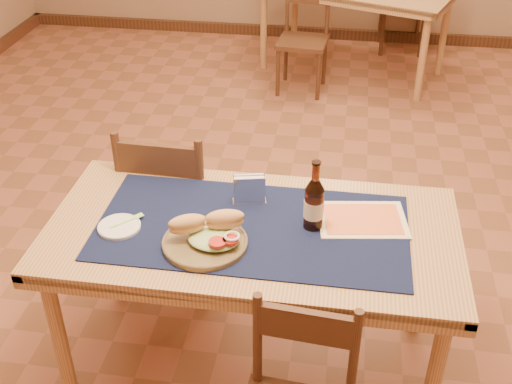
# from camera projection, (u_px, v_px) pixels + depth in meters

# --- Properties ---
(main_table) EXTENTS (1.60, 0.80, 0.75)m
(main_table) POSITION_uv_depth(u_px,v_px,m) (252.00, 244.00, 2.53)
(main_table) COLOR tan
(main_table) RESTS_ON ground
(placemat) EXTENTS (1.20, 0.60, 0.01)m
(placemat) POSITION_uv_depth(u_px,v_px,m) (252.00, 227.00, 2.48)
(placemat) COLOR #10163A
(placemat) RESTS_ON main_table
(baseboard) EXTENTS (6.00, 7.00, 0.10)m
(baseboard) POSITION_uv_depth(u_px,v_px,m) (275.00, 245.00, 3.53)
(baseboard) COLOR #4C291B
(baseboard) RESTS_ON ground
(chair_main_far) EXTENTS (0.45, 0.45, 0.94)m
(chair_main_far) POSITION_uv_depth(u_px,v_px,m) (173.00, 204.00, 3.08)
(chair_main_far) COLOR #4C291B
(chair_main_far) RESTS_ON ground
(chair_back_near) EXTENTS (0.42, 0.42, 0.84)m
(chair_back_near) POSITION_uv_depth(u_px,v_px,m) (304.00, 38.00, 5.17)
(chair_back_near) COLOR #4C291B
(chair_back_near) RESTS_ON ground
(chair_back_far) EXTENTS (0.43, 0.43, 0.91)m
(chair_back_far) POSITION_uv_depth(u_px,v_px,m) (405.00, 1.00, 5.87)
(chair_back_far) COLOR #4C291B
(chair_back_far) RESTS_ON ground
(sandwich_plate) EXTENTS (0.32, 0.32, 0.12)m
(sandwich_plate) POSITION_uv_depth(u_px,v_px,m) (207.00, 237.00, 2.37)
(sandwich_plate) COLOR brown
(sandwich_plate) RESTS_ON placemat
(side_plate) EXTENTS (0.17, 0.17, 0.01)m
(side_plate) POSITION_uv_depth(u_px,v_px,m) (119.00, 226.00, 2.47)
(side_plate) COLOR silver
(side_plate) RESTS_ON placemat
(fork) EXTENTS (0.11, 0.12, 0.00)m
(fork) POSITION_uv_depth(u_px,v_px,m) (130.00, 220.00, 2.50)
(fork) COLOR #A3E77E
(fork) RESTS_ON side_plate
(beer_bottle) EXTENTS (0.08, 0.08, 0.29)m
(beer_bottle) POSITION_uv_depth(u_px,v_px,m) (314.00, 203.00, 2.42)
(beer_bottle) COLOR #451C0C
(beer_bottle) RESTS_ON placemat
(napkin_holder) EXTENTS (0.14, 0.08, 0.12)m
(napkin_holder) POSITION_uv_depth(u_px,v_px,m) (249.00, 190.00, 2.60)
(napkin_holder) COLOR silver
(napkin_holder) RESTS_ON placemat
(menu_card) EXTENTS (0.37, 0.30, 0.01)m
(menu_card) POSITION_uv_depth(u_px,v_px,m) (362.00, 219.00, 2.51)
(menu_card) COLOR beige
(menu_card) RESTS_ON placemat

